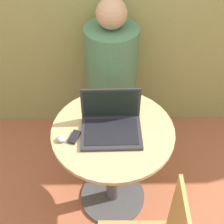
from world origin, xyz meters
TOP-DOWN VIEW (x-y plane):
  - ground_plane at (0.00, 0.00)m, footprint 12.00×12.00m
  - round_table at (0.00, 0.00)m, footprint 0.74×0.74m
  - laptop at (-0.01, 0.01)m, footprint 0.36×0.27m
  - cell_phone at (-0.22, -0.06)m, footprint 0.08×0.11m
  - computer_mouse at (-0.30, -0.08)m, footprint 0.06×0.05m
  - person_seated at (0.00, 0.72)m, footprint 0.41×0.61m

SIDE VIEW (x-z plane):
  - ground_plane at x=0.00m, z-range 0.00..0.00m
  - round_table at x=0.00m, z-range 0.13..0.88m
  - person_seated at x=0.00m, z-range -0.11..1.15m
  - cell_phone at x=-0.22m, z-range 0.75..0.76m
  - computer_mouse at x=-0.30m, z-range 0.75..0.78m
  - laptop at x=-0.01m, z-range 0.68..0.91m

